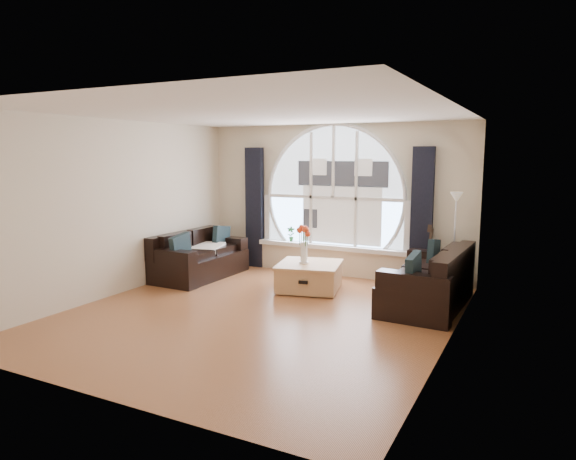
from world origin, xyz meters
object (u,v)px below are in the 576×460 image
(floor_lamp, at_px, (454,243))
(potted_plant, at_px, (291,234))
(coffee_chest, at_px, (309,275))
(guitar, at_px, (430,256))
(sofa_left, at_px, (200,255))
(vase_flowers, at_px, (304,239))
(sofa_right, at_px, (427,279))

(floor_lamp, relative_size, potted_plant, 5.64)
(coffee_chest, height_order, potted_plant, potted_plant)
(guitar, bearing_deg, sofa_left, -150.21)
(vase_flowers, distance_m, floor_lamp, 2.34)
(coffee_chest, distance_m, vase_flowers, 0.60)
(coffee_chest, xyz_separation_m, potted_plant, (-0.91, 1.15, 0.45))
(sofa_right, xyz_separation_m, coffee_chest, (-1.89, 0.07, -0.16))
(vase_flowers, distance_m, guitar, 2.08)
(potted_plant, bearing_deg, floor_lamp, -6.54)
(vase_flowers, xyz_separation_m, potted_plant, (-0.83, 1.19, -0.14))
(sofa_right, relative_size, coffee_chest, 1.96)
(sofa_right, xyz_separation_m, floor_lamp, (0.22, 0.88, 0.40))
(coffee_chest, bearing_deg, vase_flowers, -165.16)
(sofa_left, distance_m, vase_flowers, 2.07)
(sofa_left, relative_size, potted_plant, 6.34)
(floor_lamp, xyz_separation_m, guitar, (-0.40, 0.18, -0.27))
(sofa_left, relative_size, floor_lamp, 1.12)
(sofa_left, distance_m, floor_lamp, 4.31)
(potted_plant, bearing_deg, guitar, -3.62)
(floor_lamp, distance_m, guitar, 0.51)
(sofa_right, distance_m, vase_flowers, 2.01)
(potted_plant, bearing_deg, coffee_chest, -51.71)
(floor_lamp, relative_size, guitar, 1.51)
(sofa_left, height_order, potted_plant, potted_plant)
(sofa_left, xyz_separation_m, vase_flowers, (2.02, 0.04, 0.43))
(sofa_left, distance_m, sofa_right, 3.99)
(sofa_right, height_order, vase_flowers, vase_flowers)
(sofa_left, bearing_deg, sofa_right, 1.45)
(coffee_chest, distance_m, potted_plant, 1.54)
(coffee_chest, bearing_deg, sofa_right, -15.29)
(sofa_right, bearing_deg, coffee_chest, -179.51)
(vase_flowers, bearing_deg, sofa_right, -0.91)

